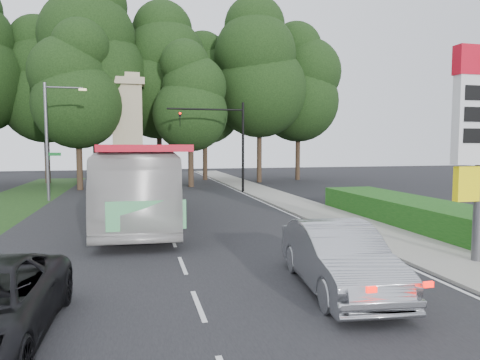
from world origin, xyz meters
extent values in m
plane|color=black|center=(0.00, 0.00, 0.00)|extent=(120.00, 120.00, 0.00)
cube|color=black|center=(0.00, 12.00, 0.01)|extent=(14.00, 80.00, 0.02)
cube|color=gray|center=(8.50, 12.00, 0.06)|extent=(3.00, 80.00, 0.12)
cube|color=#144913|center=(11.50, 8.00, 0.60)|extent=(3.00, 14.00, 1.20)
cylinder|color=#59595E|center=(9.20, 2.00, 1.60)|extent=(0.32, 0.32, 3.20)
cube|color=#FFEA0D|center=(9.20, 2.00, 2.60)|extent=(1.80, 0.25, 1.10)
cylinder|color=black|center=(7.00, 24.00, 3.60)|extent=(0.20, 0.20, 7.20)
cylinder|color=black|center=(4.00, 24.00, 6.60)|extent=(6.00, 0.14, 0.14)
imported|color=black|center=(2.00, 24.00, 6.35)|extent=(0.18, 0.22, 1.10)
sphere|color=#FF0C05|center=(2.00, 23.85, 6.25)|extent=(0.18, 0.18, 0.18)
cylinder|color=#59595E|center=(-7.20, 22.00, 4.00)|extent=(0.20, 0.20, 8.00)
cylinder|color=#59595E|center=(-6.00, 22.00, 7.70)|extent=(2.40, 0.12, 0.12)
cube|color=#FFE599|center=(-4.80, 22.00, 7.60)|extent=(0.50, 0.22, 0.14)
cube|color=#0C591E|center=(-6.75, 22.00, 3.20)|extent=(0.85, 0.04, 0.22)
cube|color=#0C591E|center=(-7.20, 22.45, 2.90)|extent=(0.04, 0.85, 0.22)
cube|color=tan|center=(-2.00, 30.00, 4.50)|extent=(2.50, 2.50, 9.00)
cube|color=tan|center=(-2.00, 30.00, 9.30)|extent=(3.00, 3.00, 0.60)
cube|color=tan|center=(-2.00, 30.00, 9.80)|extent=(2.20, 2.20, 0.50)
cylinder|color=#2D2116|center=(-10.00, 37.00, 2.70)|extent=(0.50, 0.50, 5.40)
sphere|color=black|center=(-10.00, 37.00, 8.25)|extent=(8.40, 8.40, 8.40)
sphere|color=black|center=(-10.00, 37.00, 11.25)|extent=(7.20, 7.20, 7.20)
sphere|color=black|center=(-10.00, 37.00, 13.80)|extent=(5.40, 5.40, 5.40)
cylinder|color=#2D2116|center=(-5.00, 33.00, 3.24)|extent=(0.50, 0.50, 6.48)
sphere|color=black|center=(-5.00, 33.00, 9.90)|extent=(10.08, 10.08, 10.08)
sphere|color=black|center=(-5.00, 33.00, 13.50)|extent=(8.64, 8.64, 8.64)
sphere|color=black|center=(-5.00, 33.00, 16.56)|extent=(6.48, 6.48, 6.48)
cylinder|color=#2D2116|center=(1.00, 35.00, 2.97)|extent=(0.50, 0.50, 5.94)
sphere|color=black|center=(1.00, 35.00, 9.08)|extent=(9.24, 9.24, 9.24)
sphere|color=black|center=(1.00, 35.00, 12.38)|extent=(7.92, 7.92, 7.92)
sphere|color=black|center=(1.00, 35.00, 15.18)|extent=(5.94, 5.94, 5.94)
cylinder|color=#2D2116|center=(6.00, 37.00, 2.61)|extent=(0.50, 0.50, 5.22)
sphere|color=black|center=(6.00, 37.00, 7.97)|extent=(8.12, 8.12, 8.12)
sphere|color=black|center=(6.00, 37.00, 10.88)|extent=(6.96, 6.96, 6.96)
sphere|color=black|center=(6.00, 37.00, 13.34)|extent=(5.22, 5.22, 5.22)
cylinder|color=#2D2116|center=(11.00, 33.00, 3.06)|extent=(0.50, 0.50, 6.12)
sphere|color=black|center=(11.00, 33.00, 9.35)|extent=(9.52, 9.52, 9.52)
sphere|color=black|center=(11.00, 33.00, 12.75)|extent=(8.16, 8.16, 8.16)
sphere|color=black|center=(11.00, 33.00, 15.64)|extent=(6.12, 6.12, 6.12)
cylinder|color=#2D2116|center=(16.00, 35.00, 2.79)|extent=(0.50, 0.50, 5.58)
sphere|color=black|center=(16.00, 35.00, 8.53)|extent=(8.68, 8.68, 8.68)
sphere|color=black|center=(16.00, 35.00, 11.62)|extent=(7.44, 7.44, 7.44)
sphere|color=black|center=(16.00, 35.00, 14.26)|extent=(5.58, 5.58, 5.58)
cylinder|color=#2D2116|center=(-6.00, 29.00, 2.34)|extent=(0.50, 0.50, 4.68)
sphere|color=black|center=(-6.00, 29.00, 7.15)|extent=(7.28, 7.28, 7.28)
sphere|color=black|center=(-6.00, 29.00, 9.75)|extent=(6.24, 6.24, 6.24)
sphere|color=black|center=(-6.00, 29.00, 11.96)|extent=(4.68, 4.68, 4.68)
cylinder|color=#2D2116|center=(3.50, 29.50, 2.16)|extent=(0.50, 0.50, 4.32)
sphere|color=black|center=(3.50, 29.50, 6.60)|extent=(6.72, 6.72, 6.72)
sphere|color=black|center=(3.50, 29.50, 9.00)|extent=(5.76, 5.76, 5.76)
sphere|color=black|center=(3.50, 29.50, 11.04)|extent=(4.32, 4.32, 4.32)
imported|color=beige|center=(-1.04, 12.46, 1.92)|extent=(3.97, 13.91, 3.83)
imported|color=#A0A2A8|center=(3.75, 0.82, 0.88)|extent=(2.44, 5.50, 1.75)
camera|label=1|loc=(-1.37, -9.28, 3.81)|focal=32.00mm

